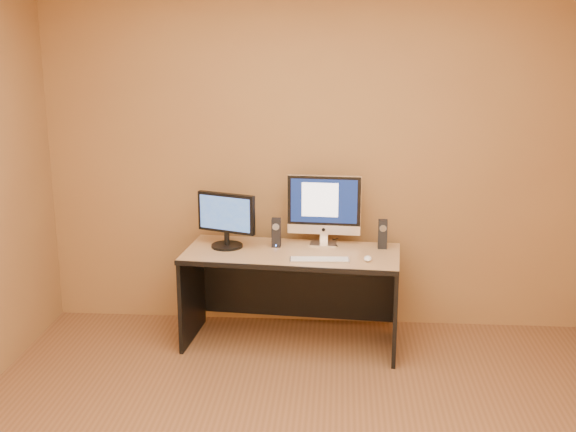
{
  "coord_description": "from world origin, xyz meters",
  "views": [
    {
      "loc": [
        0.19,
        -3.23,
        2.18
      ],
      "look_at": [
        -0.16,
        1.45,
        0.97
      ],
      "focal_mm": 45.0,
      "sensor_mm": 36.0,
      "label": 1
    }
  ],
  "objects": [
    {
      "name": "speaker_right",
      "position": [
        0.5,
        1.69,
        0.79
      ],
      "size": [
        0.06,
        0.07,
        0.2
      ],
      "primitive_type": null,
      "rotation": [
        0.0,
        0.0,
        -0.02
      ],
      "color": "black",
      "rests_on": "desk"
    },
    {
      "name": "cable_a",
      "position": [
        0.16,
        1.8,
        0.69
      ],
      "size": [
        0.04,
        0.2,
        0.01
      ],
      "primitive_type": "cylinder",
      "rotation": [
        1.57,
        0.0,
        0.17
      ],
      "color": "black",
      "rests_on": "desk"
    },
    {
      "name": "imac",
      "position": [
        0.08,
        1.76,
        0.94
      ],
      "size": [
        0.54,
        0.23,
        0.51
      ],
      "primitive_type": null,
      "rotation": [
        0.0,
        0.0,
        -0.07
      ],
      "color": "silver",
      "rests_on": "desk"
    },
    {
      "name": "speaker_left",
      "position": [
        -0.26,
        1.68,
        0.79
      ],
      "size": [
        0.06,
        0.07,
        0.2
      ],
      "primitive_type": null,
      "rotation": [
        0.0,
        0.0,
        -0.0
      ],
      "color": "black",
      "rests_on": "desk"
    },
    {
      "name": "desk",
      "position": [
        -0.14,
        1.55,
        0.34
      ],
      "size": [
        1.54,
        0.77,
        0.69
      ],
      "primitive_type": null,
      "rotation": [
        0.0,
        0.0,
        -0.08
      ],
      "color": "tan",
      "rests_on": "ground"
    },
    {
      "name": "cable_b",
      "position": [
        0.13,
        1.84,
        0.69
      ],
      "size": [
        0.11,
        0.13,
        0.01
      ],
      "primitive_type": "cylinder",
      "rotation": [
        1.57,
        0.0,
        -0.69
      ],
      "color": "black",
      "rests_on": "desk"
    },
    {
      "name": "walls",
      "position": [
        0.0,
        0.0,
        1.3
      ],
      "size": [
        4.0,
        4.0,
        2.6
      ],
      "primitive_type": null,
      "color": "olive",
      "rests_on": "ground"
    },
    {
      "name": "keyboard",
      "position": [
        0.06,
        1.37,
        0.7
      ],
      "size": [
        0.41,
        0.13,
        0.02
      ],
      "primitive_type": "cube",
      "rotation": [
        0.0,
        0.0,
        0.05
      ],
      "color": "silver",
      "rests_on": "desk"
    },
    {
      "name": "mouse",
      "position": [
        0.38,
        1.39,
        0.71
      ],
      "size": [
        0.06,
        0.1,
        0.03
      ],
      "primitive_type": "ellipsoid",
      "rotation": [
        0.0,
        0.0,
        -0.02
      ],
      "color": "white",
      "rests_on": "desk"
    },
    {
      "name": "second_monitor",
      "position": [
        -0.6,
        1.63,
        0.88
      ],
      "size": [
        0.5,
        0.37,
        0.39
      ],
      "primitive_type": null,
      "rotation": [
        0.0,
        0.0,
        -0.36
      ],
      "color": "black",
      "rests_on": "desk"
    }
  ]
}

